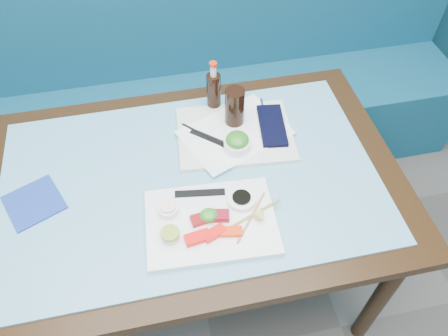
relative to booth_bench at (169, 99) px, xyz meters
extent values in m
cube|color=navy|center=(0.00, -0.07, -0.15)|extent=(3.00, 0.55, 0.45)
cube|color=navy|center=(0.00, 0.15, 0.33)|extent=(3.00, 0.12, 0.95)
cube|color=black|center=(0.00, -0.84, 0.36)|extent=(1.40, 0.90, 0.04)
cylinder|color=black|center=(0.62, -1.21, -0.02)|extent=(0.06, 0.06, 0.71)
cylinder|color=black|center=(-0.62, -0.47, -0.02)|extent=(0.06, 0.06, 0.71)
cylinder|color=black|center=(0.62, -0.47, -0.02)|extent=(0.06, 0.06, 0.71)
cube|color=#61A6C3|center=(0.00, -0.84, 0.38)|extent=(1.22, 0.76, 0.01)
cube|color=white|center=(0.03, -1.03, 0.39)|extent=(0.40, 0.30, 0.02)
cube|color=#FF0E0A|center=(-0.02, -1.08, 0.41)|extent=(0.08, 0.05, 0.02)
cube|color=#FF120A|center=(0.03, -1.08, 0.41)|extent=(0.08, 0.06, 0.02)
cube|color=#FF350A|center=(0.08, -1.08, 0.41)|extent=(0.07, 0.04, 0.02)
cube|color=maroon|center=(0.00, -1.02, 0.41)|extent=(0.06, 0.04, 0.02)
cube|color=maroon|center=(0.06, -1.02, 0.41)|extent=(0.07, 0.05, 0.02)
ellipsoid|color=#2E871F|center=(0.03, -1.02, 0.42)|extent=(0.07, 0.07, 0.03)
cylinder|color=silver|center=(-0.09, -1.06, 0.41)|extent=(0.06, 0.06, 0.02)
cylinder|color=#90AD38|center=(-0.09, -1.06, 0.43)|extent=(0.07, 0.07, 0.01)
cylinder|color=white|center=(-0.09, -0.97, 0.42)|extent=(0.08, 0.08, 0.03)
cylinder|color=#FFEAD1|center=(-0.09, -0.97, 0.43)|extent=(0.05, 0.05, 0.01)
cylinder|color=white|center=(0.14, -0.98, 0.41)|extent=(0.09, 0.09, 0.02)
cylinder|color=black|center=(0.14, -0.98, 0.42)|extent=(0.07, 0.07, 0.01)
cone|color=#DED169|center=(0.18, -1.06, 0.42)|extent=(0.05, 0.05, 0.04)
cube|color=black|center=(0.02, -0.92, 0.41)|extent=(0.16, 0.05, 0.00)
cylinder|color=#9F884B|center=(0.14, -1.04, 0.41)|extent=(0.23, 0.09, 0.01)
cylinder|color=#AE7B52|center=(0.15, -1.04, 0.41)|extent=(0.13, 0.16, 0.01)
cube|color=silver|center=(0.19, -0.68, 0.39)|extent=(0.43, 0.34, 0.02)
cube|color=white|center=(0.19, -0.68, 0.40)|extent=(0.42, 0.37, 0.00)
cylinder|color=white|center=(0.18, -0.76, 0.42)|extent=(0.10, 0.10, 0.04)
ellipsoid|color=#27761B|center=(0.18, -0.76, 0.44)|extent=(0.09, 0.09, 0.04)
cylinder|color=black|center=(0.20, -0.63, 0.47)|extent=(0.09, 0.09, 0.14)
cube|color=black|center=(0.32, -0.68, 0.41)|extent=(0.11, 0.21, 0.02)
cylinder|color=silver|center=(0.31, -0.58, 0.40)|extent=(0.02, 0.08, 0.01)
cylinder|color=black|center=(0.09, -0.69, 0.40)|extent=(0.16, 0.18, 0.01)
cylinder|color=black|center=(0.09, -0.69, 0.40)|extent=(0.16, 0.17, 0.01)
cube|color=black|center=(0.09, -0.69, 0.40)|extent=(0.13, 0.12, 0.00)
cylinder|color=black|center=(0.14, -0.52, 0.46)|extent=(0.06, 0.06, 0.15)
cylinder|color=white|center=(0.14, -0.52, 0.55)|extent=(0.03, 0.03, 0.04)
cylinder|color=red|center=(0.14, -0.52, 0.58)|extent=(0.03, 0.03, 0.01)
cube|color=navy|center=(-0.49, -0.84, 0.39)|extent=(0.21, 0.21, 0.01)
camera|label=1|loc=(-0.07, -1.73, 1.51)|focal=35.00mm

